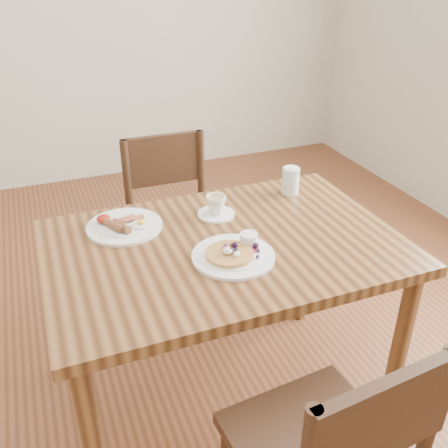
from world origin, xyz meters
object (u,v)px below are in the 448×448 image
object	(u,v)px
pancake_plate	(234,253)
breakfast_plate	(123,225)
dining_table	(224,266)
teacup_saucer	(216,207)
water_glass	(290,181)
chair_far	(174,223)

from	to	relation	value
pancake_plate	breakfast_plate	bearing A→B (deg)	132.54
dining_table	breakfast_plate	size ratio (longest dim) A/B	4.44
dining_table	breakfast_plate	xyz separation A→B (m)	(-0.30, 0.22, 0.11)
teacup_saucer	breakfast_plate	bearing A→B (deg)	175.24
dining_table	water_glass	bearing A→B (deg)	33.59
pancake_plate	teacup_saucer	size ratio (longest dim) A/B	1.93
chair_far	pancake_plate	size ratio (longest dim) A/B	3.26
pancake_plate	breakfast_plate	distance (m)	0.44
breakfast_plate	dining_table	bearing A→B (deg)	-36.40
chair_far	breakfast_plate	bearing A→B (deg)	55.10
breakfast_plate	water_glass	distance (m)	0.69
pancake_plate	water_glass	size ratio (longest dim) A/B	2.45
chair_far	teacup_saucer	distance (m)	0.54
pancake_plate	water_glass	bearing A→B (deg)	42.35
water_glass	dining_table	bearing A→B (deg)	-146.41
dining_table	breakfast_plate	world-z (taller)	breakfast_plate
dining_table	breakfast_plate	distance (m)	0.39
dining_table	chair_far	bearing A→B (deg)	89.81
pancake_plate	water_glass	xyz separation A→B (m)	(0.40, 0.36, 0.04)
teacup_saucer	dining_table	bearing A→B (deg)	-102.95
dining_table	teacup_saucer	bearing A→B (deg)	77.05
breakfast_plate	teacup_saucer	size ratio (longest dim) A/B	1.93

